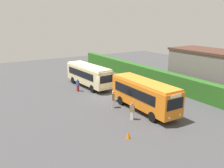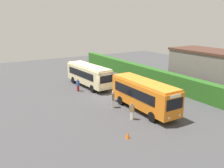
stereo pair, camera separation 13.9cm
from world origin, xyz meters
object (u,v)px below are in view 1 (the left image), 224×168
(traffic_cone, at_px, (128,135))
(bus_cream, at_px, (89,74))
(person_far, at_px, (132,111))
(bus_orange, at_px, (144,94))
(person_left, at_px, (100,75))
(person_right, at_px, (113,99))
(person_center, at_px, (78,85))

(traffic_cone, bearing_deg, bus_cream, 165.21)
(bus_cream, bearing_deg, person_far, -11.26)
(bus_orange, xyz_separation_m, person_left, (-13.35, 2.07, -0.99))
(person_right, distance_m, traffic_cone, 6.96)
(person_right, xyz_separation_m, person_far, (3.59, -0.12, -0.12))
(bus_cream, distance_m, bus_orange, 11.33)
(person_right, relative_size, person_far, 1.12)
(bus_cream, distance_m, person_right, 9.10)
(bus_orange, height_order, traffic_cone, bus_orange)
(person_center, distance_m, person_far, 11.21)
(bus_orange, relative_size, person_center, 5.34)
(person_far, bearing_deg, person_center, -122.73)
(person_center, distance_m, person_right, 7.65)
(person_far, distance_m, traffic_cone, 3.80)
(bus_cream, xyz_separation_m, traffic_cone, (15.38, -4.06, -1.47))
(person_left, bearing_deg, person_center, -63.41)
(bus_cream, height_order, person_left, bus_cream)
(bus_orange, height_order, person_far, bus_orange)
(person_center, height_order, traffic_cone, person_center)
(person_center, bearing_deg, person_right, 81.42)
(person_far, xyz_separation_m, traffic_cone, (2.84, -2.46, -0.59))
(person_right, height_order, traffic_cone, person_right)
(person_right, bearing_deg, person_far, 114.89)
(bus_cream, relative_size, traffic_cone, 15.23)
(person_left, bearing_deg, traffic_cone, -28.43)
(bus_cream, height_order, person_far, bus_cream)
(person_right, bearing_deg, bus_cream, -72.62)
(bus_orange, distance_m, person_right, 3.39)
(bus_orange, xyz_separation_m, traffic_cone, (4.07, -4.87, -1.54))
(bus_cream, bearing_deg, person_right, -13.39)
(bus_cream, height_order, person_right, bus_cream)
(person_far, bearing_deg, person_right, -128.07)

